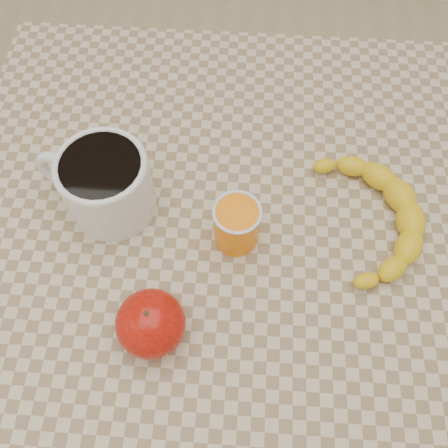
# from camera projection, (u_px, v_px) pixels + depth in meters

# --- Properties ---
(ground) EXTENTS (3.00, 3.00, 0.00)m
(ground) POSITION_uv_depth(u_px,v_px,m) (224.00, 355.00, 1.37)
(ground) COLOR tan
(ground) RESTS_ON ground
(table) EXTENTS (0.80, 0.80, 0.75)m
(table) POSITION_uv_depth(u_px,v_px,m) (224.00, 255.00, 0.78)
(table) COLOR tan
(table) RESTS_ON ground
(coffee_mug) EXTENTS (0.18, 0.15, 0.10)m
(coffee_mug) POSITION_uv_depth(u_px,v_px,m) (104.00, 183.00, 0.68)
(coffee_mug) COLOR silver
(coffee_mug) RESTS_ON table
(orange_juice_glass) EXTENTS (0.07, 0.07, 0.08)m
(orange_juice_glass) POSITION_uv_depth(u_px,v_px,m) (237.00, 224.00, 0.67)
(orange_juice_glass) COLOR orange
(orange_juice_glass) RESTS_ON table
(apple) EXTENTS (0.10, 0.10, 0.08)m
(apple) POSITION_uv_depth(u_px,v_px,m) (151.00, 323.00, 0.60)
(apple) COLOR #870704
(apple) RESTS_ON table
(banana) EXTENTS (0.22, 0.28, 0.04)m
(banana) POSITION_uv_depth(u_px,v_px,m) (372.00, 217.00, 0.69)
(banana) COLOR yellow
(banana) RESTS_ON table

